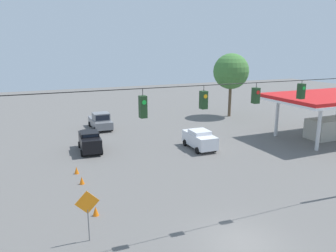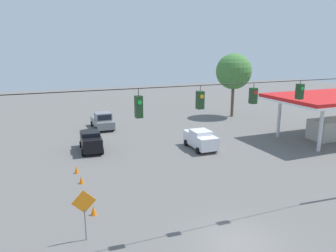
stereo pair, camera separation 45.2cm
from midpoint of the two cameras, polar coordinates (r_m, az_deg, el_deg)
ground_plane at (r=18.62m, az=12.94°, el=-19.16°), size 140.00×140.00×0.00m
overhead_signal_span at (r=17.58m, az=10.59°, el=-0.93°), size 23.28×0.38×8.90m
sedan_black_withflow_far at (r=33.00m, az=-12.90°, el=-2.50°), size 2.30×4.51×1.96m
sedan_white_oncoming_far at (r=32.96m, az=6.07°, el=-2.29°), size 2.20×4.40×1.91m
pickup_truck_grey_withflow_deep at (r=41.68m, az=-11.04°, el=0.87°), size 2.32×5.12×2.12m
traffic_cone_nearest at (r=21.00m, az=-12.21°, el=-14.17°), size 0.37×0.37×0.59m
traffic_cone_second at (r=23.20m, az=-13.65°, el=-11.47°), size 0.37×0.37×0.59m
traffic_cone_third at (r=25.61m, az=-14.35°, el=-9.06°), size 0.37×0.37×0.59m
traffic_cone_fourth at (r=27.70m, az=-15.17°, el=-7.35°), size 0.37×0.37×0.59m
gas_station at (r=40.26m, az=27.16°, el=3.00°), size 13.83×8.49×4.93m
work_zone_sign at (r=17.90m, az=-13.68°, el=-13.32°), size 1.27×0.06×2.84m
tree_horizon_left at (r=48.46m, az=11.65°, el=9.27°), size 5.10×5.10×9.13m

